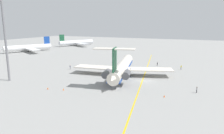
{
  "coord_description": "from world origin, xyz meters",
  "views": [
    {
      "loc": [
        -63.7,
        -17.06,
        18.2
      ],
      "look_at": [
        3.82,
        13.58,
        2.74
      ],
      "focal_mm": 33.53,
      "sensor_mm": 36.0,
      "label": 1
    }
  ],
  "objects_px": {
    "airliner_mid_right": "(27,48)",
    "safety_cone_tail": "(48,88)",
    "ground_crew_portside": "(70,67)",
    "main_jetliner": "(122,67)",
    "airliner_far_right": "(77,42)",
    "ground_crew_near_tail": "(157,63)",
    "ground_crew_starboard": "(181,67)",
    "safety_cone_nose": "(63,89)",
    "light_mast": "(5,35)",
    "ground_crew_near_nose": "(197,89)",
    "safety_cone_wingtip": "(164,96)"
  },
  "relations": [
    {
      "from": "ground_crew_starboard",
      "to": "ground_crew_near_tail",
      "type": "bearing_deg",
      "value": 87.07
    },
    {
      "from": "main_jetliner",
      "to": "airliner_mid_right",
      "type": "bearing_deg",
      "value": 53.39
    },
    {
      "from": "airliner_far_right",
      "to": "safety_cone_nose",
      "type": "bearing_deg",
      "value": -121.37
    },
    {
      "from": "safety_cone_nose",
      "to": "safety_cone_tail",
      "type": "relative_size",
      "value": 1.0
    },
    {
      "from": "airliner_far_right",
      "to": "ground_crew_portside",
      "type": "distance_m",
      "value": 92.94
    },
    {
      "from": "ground_crew_near_nose",
      "to": "safety_cone_nose",
      "type": "height_order",
      "value": "ground_crew_near_nose"
    },
    {
      "from": "airliner_mid_right",
      "to": "safety_cone_tail",
      "type": "distance_m",
      "value": 88.28
    },
    {
      "from": "main_jetliner",
      "to": "safety_cone_wingtip",
      "type": "relative_size",
      "value": 71.98
    },
    {
      "from": "safety_cone_nose",
      "to": "airliner_mid_right",
      "type": "bearing_deg",
      "value": 51.99
    },
    {
      "from": "safety_cone_nose",
      "to": "safety_cone_tail",
      "type": "xyz_separation_m",
      "value": [
        -1.12,
        4.57,
        0.0
      ]
    },
    {
      "from": "airliner_far_right",
      "to": "ground_crew_starboard",
      "type": "height_order",
      "value": "airliner_far_right"
    },
    {
      "from": "airliner_mid_right",
      "to": "airliner_far_right",
      "type": "bearing_deg",
      "value": -163.04
    },
    {
      "from": "safety_cone_wingtip",
      "to": "airliner_far_right",
      "type": "bearing_deg",
      "value": 43.03
    },
    {
      "from": "light_mast",
      "to": "ground_crew_near_tail",
      "type": "bearing_deg",
      "value": -41.56
    },
    {
      "from": "ground_crew_portside",
      "to": "ground_crew_starboard",
      "type": "distance_m",
      "value": 44.84
    },
    {
      "from": "main_jetliner",
      "to": "safety_cone_tail",
      "type": "xyz_separation_m",
      "value": [
        -22.52,
        13.47,
        -2.9
      ]
    },
    {
      "from": "ground_crew_portside",
      "to": "main_jetliner",
      "type": "bearing_deg",
      "value": 137.51
    },
    {
      "from": "ground_crew_near_nose",
      "to": "light_mast",
      "type": "height_order",
      "value": "light_mast"
    },
    {
      "from": "ground_crew_near_nose",
      "to": "ground_crew_starboard",
      "type": "height_order",
      "value": "ground_crew_starboard"
    },
    {
      "from": "airliner_far_right",
      "to": "safety_cone_wingtip",
      "type": "bearing_deg",
      "value": -110.08
    },
    {
      "from": "ground_crew_near_tail",
      "to": "ground_crew_portside",
      "type": "distance_m",
      "value": 37.35
    },
    {
      "from": "airliner_mid_right",
      "to": "light_mast",
      "type": "height_order",
      "value": "light_mast"
    },
    {
      "from": "main_jetliner",
      "to": "airliner_mid_right",
      "type": "distance_m",
      "value": 87.8
    },
    {
      "from": "airliner_mid_right",
      "to": "safety_cone_wingtip",
      "type": "relative_size",
      "value": 54.39
    },
    {
      "from": "main_jetliner",
      "to": "ground_crew_near_tail",
      "type": "relative_size",
      "value": 22.24
    },
    {
      "from": "ground_crew_near_tail",
      "to": "ground_crew_starboard",
      "type": "bearing_deg",
      "value": -157.61
    },
    {
      "from": "airliner_mid_right",
      "to": "ground_crew_near_tail",
      "type": "relative_size",
      "value": 16.81
    },
    {
      "from": "light_mast",
      "to": "ground_crew_portside",
      "type": "bearing_deg",
      "value": -19.81
    },
    {
      "from": "airliner_mid_right",
      "to": "ground_crew_starboard",
      "type": "height_order",
      "value": "airliner_mid_right"
    },
    {
      "from": "main_jetliner",
      "to": "ground_crew_near_nose",
      "type": "xyz_separation_m",
      "value": [
        -8.56,
        -24.98,
        -2.08
      ]
    },
    {
      "from": "main_jetliner",
      "to": "light_mast",
      "type": "distance_m",
      "value": 39.0
    },
    {
      "from": "safety_cone_nose",
      "to": "ground_crew_starboard",
      "type": "bearing_deg",
      "value": -32.63
    },
    {
      "from": "main_jetliner",
      "to": "ground_crew_portside",
      "type": "distance_m",
      "value": 23.36
    },
    {
      "from": "ground_crew_portside",
      "to": "safety_cone_wingtip",
      "type": "xyz_separation_m",
      "value": [
        -17.24,
        -40.91,
        -0.86
      ]
    },
    {
      "from": "airliner_mid_right",
      "to": "light_mast",
      "type": "relative_size",
      "value": 1.11
    },
    {
      "from": "safety_cone_nose",
      "to": "ground_crew_near_nose",
      "type": "bearing_deg",
      "value": -69.25
    },
    {
      "from": "ground_crew_portside",
      "to": "light_mast",
      "type": "distance_m",
      "value": 27.22
    },
    {
      "from": "ground_crew_portside",
      "to": "light_mast",
      "type": "xyz_separation_m",
      "value": [
        -22.18,
        7.99,
        13.6
      ]
    },
    {
      "from": "safety_cone_wingtip",
      "to": "safety_cone_tail",
      "type": "xyz_separation_m",
      "value": [
        -7.09,
        31.18,
        0.0
      ]
    },
    {
      "from": "safety_cone_nose",
      "to": "light_mast",
      "type": "bearing_deg",
      "value": 87.36
    },
    {
      "from": "safety_cone_tail",
      "to": "light_mast",
      "type": "height_order",
      "value": "light_mast"
    },
    {
      "from": "ground_crew_near_tail",
      "to": "ground_crew_starboard",
      "type": "height_order",
      "value": "ground_crew_starboard"
    },
    {
      "from": "airliner_far_right",
      "to": "safety_cone_tail",
      "type": "height_order",
      "value": "airliner_far_right"
    },
    {
      "from": "safety_cone_nose",
      "to": "airliner_far_right",
      "type": "bearing_deg",
      "value": 31.74
    },
    {
      "from": "light_mast",
      "to": "ground_crew_starboard",
      "type": "bearing_deg",
      "value": -50.34
    },
    {
      "from": "ground_crew_near_nose",
      "to": "ground_crew_starboard",
      "type": "xyz_separation_m",
      "value": [
        28.73,
        7.26,
        0.04
      ]
    },
    {
      "from": "safety_cone_nose",
      "to": "safety_cone_wingtip",
      "type": "bearing_deg",
      "value": -77.37
    },
    {
      "from": "airliner_mid_right",
      "to": "ground_crew_starboard",
      "type": "relative_size",
      "value": 16.59
    },
    {
      "from": "ground_crew_near_nose",
      "to": "safety_cone_wingtip",
      "type": "relative_size",
      "value": 3.16
    },
    {
      "from": "airliner_mid_right",
      "to": "safety_cone_nose",
      "type": "relative_size",
      "value": 54.39
    }
  ]
}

